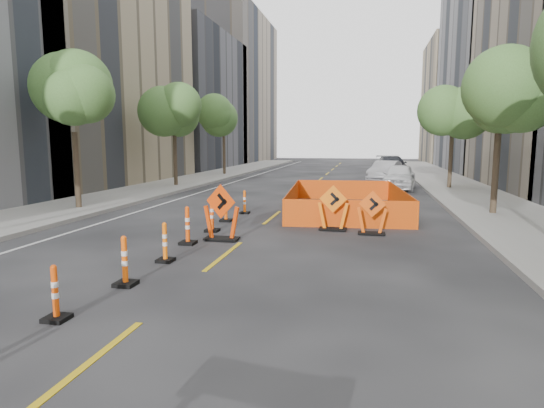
% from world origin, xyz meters
% --- Properties ---
extents(ground_plane, '(140.00, 140.00, 0.00)m').
position_xyz_m(ground_plane, '(0.00, 0.00, 0.00)').
color(ground_plane, black).
extents(sidewalk_left, '(4.00, 90.00, 0.15)m').
position_xyz_m(sidewalk_left, '(-9.00, 12.00, 0.07)').
color(sidewalk_left, gray).
rests_on(sidewalk_left, ground).
extents(sidewalk_right, '(4.00, 90.00, 0.15)m').
position_xyz_m(sidewalk_right, '(9.00, 12.00, 0.07)').
color(sidewalk_right, gray).
rests_on(sidewalk_right, ground).
extents(bld_left_d, '(12.00, 16.00, 14.00)m').
position_xyz_m(bld_left_d, '(-17.00, 39.20, 7.00)').
color(bld_left_d, '#4C4C51').
rests_on(bld_left_d, ground).
extents(bld_left_e, '(12.00, 20.00, 20.00)m').
position_xyz_m(bld_left_e, '(-17.00, 55.60, 10.00)').
color(bld_left_e, gray).
rests_on(bld_left_e, ground).
extents(bld_right_d, '(12.00, 18.00, 20.00)m').
position_xyz_m(bld_right_d, '(17.00, 40.20, 10.00)').
color(bld_right_d, gray).
rests_on(bld_right_d, ground).
extents(bld_right_e, '(12.00, 14.00, 16.00)m').
position_xyz_m(bld_right_e, '(17.00, 58.60, 8.00)').
color(bld_right_e, tan).
rests_on(bld_right_e, ground).
extents(tree_l_b, '(2.80, 2.80, 5.95)m').
position_xyz_m(tree_l_b, '(-8.40, 10.00, 4.53)').
color(tree_l_b, '#382B1E').
rests_on(tree_l_b, ground).
extents(tree_l_c, '(2.80, 2.80, 5.95)m').
position_xyz_m(tree_l_c, '(-8.40, 20.00, 4.53)').
color(tree_l_c, '#382B1E').
rests_on(tree_l_c, ground).
extents(tree_l_d, '(2.80, 2.80, 5.95)m').
position_xyz_m(tree_l_d, '(-8.40, 30.00, 4.53)').
color(tree_l_d, '#382B1E').
rests_on(tree_l_d, ground).
extents(tree_r_b, '(2.80, 2.80, 5.95)m').
position_xyz_m(tree_r_b, '(8.40, 12.00, 4.53)').
color(tree_r_b, '#382B1E').
rests_on(tree_r_b, ground).
extents(tree_r_c, '(2.80, 2.80, 5.95)m').
position_xyz_m(tree_r_c, '(8.40, 22.00, 4.53)').
color(tree_r_c, '#382B1E').
rests_on(tree_r_c, ground).
extents(channelizer_2, '(0.37, 0.37, 0.95)m').
position_xyz_m(channelizer_2, '(-1.40, -0.67, 0.47)').
color(channelizer_2, '#D54308').
rests_on(channelizer_2, ground).
extents(channelizer_3, '(0.41, 0.41, 1.04)m').
position_xyz_m(channelizer_3, '(-1.22, 1.22, 0.52)').
color(channelizer_3, '#EE530A').
rests_on(channelizer_3, ground).
extents(channelizer_4, '(0.39, 0.39, 0.98)m').
position_xyz_m(channelizer_4, '(-1.23, 3.11, 0.49)').
color(channelizer_4, orange).
rests_on(channelizer_4, ground).
extents(channelizer_5, '(0.43, 0.43, 1.10)m').
position_xyz_m(channelizer_5, '(-1.42, 5.01, 0.55)').
color(channelizer_5, '#E74709').
rests_on(channelizer_5, ground).
extents(channelizer_6, '(0.43, 0.43, 1.08)m').
position_xyz_m(channelizer_6, '(-1.36, 6.90, 0.54)').
color(channelizer_6, '#FF4C0A').
rests_on(channelizer_6, ground).
extents(channelizer_7, '(0.41, 0.41, 1.04)m').
position_xyz_m(channelizer_7, '(-1.49, 8.79, 0.52)').
color(channelizer_7, '#EB4F09').
rests_on(channelizer_7, ground).
extents(channelizer_8, '(0.37, 0.37, 0.95)m').
position_xyz_m(channelizer_8, '(-1.30, 10.68, 0.48)').
color(channelizer_8, '#F15A0A').
rests_on(channelizer_8, ground).
extents(chevron_sign_left, '(1.27, 0.97, 1.68)m').
position_xyz_m(chevron_sign_left, '(-0.64, 5.72, 0.84)').
color(chevron_sign_left, '#DE3D09').
rests_on(chevron_sign_left, ground).
extents(chevron_sign_center, '(1.05, 0.68, 1.50)m').
position_xyz_m(chevron_sign_center, '(2.48, 7.92, 0.75)').
color(chevron_sign_center, orange).
rests_on(chevron_sign_center, ground).
extents(chevron_sign_right, '(0.99, 0.66, 1.40)m').
position_xyz_m(chevron_sign_right, '(3.74, 7.49, 0.70)').
color(chevron_sign_right, '#E34C09').
rests_on(chevron_sign_right, ground).
extents(safety_fence, '(5.13, 8.02, 0.96)m').
position_xyz_m(safety_fence, '(2.68, 12.26, 0.48)').
color(safety_fence, '#E15B0B').
rests_on(safety_fence, ground).
extents(parked_car_near, '(2.35, 4.69, 1.53)m').
position_xyz_m(parked_car_near, '(5.45, 21.73, 0.77)').
color(parked_car_near, silver).
rests_on(parked_car_near, ground).
extents(parked_car_mid, '(2.85, 4.78, 1.49)m').
position_xyz_m(parked_car_mid, '(4.82, 26.84, 0.74)').
color(parked_car_mid, '#9B9A9F').
rests_on(parked_car_mid, ground).
extents(parked_car_far, '(2.82, 5.93, 1.67)m').
position_xyz_m(parked_car_far, '(5.48, 32.57, 0.83)').
color(parked_car_far, black).
rests_on(parked_car_far, ground).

